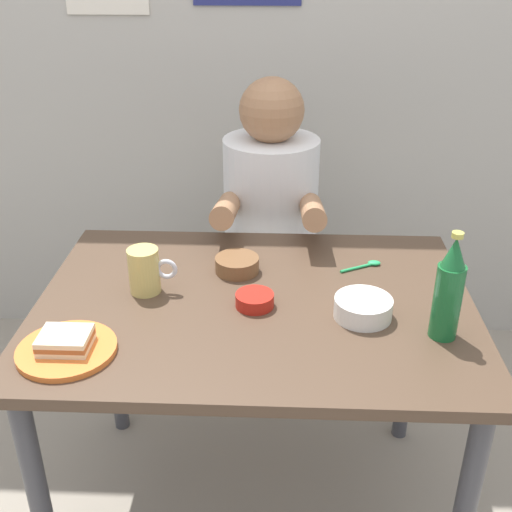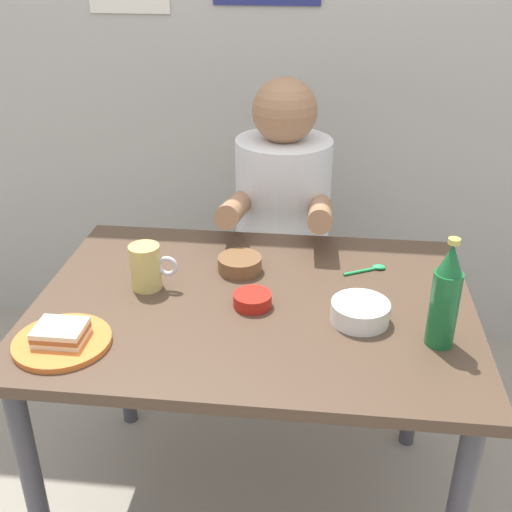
{
  "view_description": "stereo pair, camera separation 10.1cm",
  "coord_description": "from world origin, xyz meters",
  "views": [
    {
      "loc": [
        0.06,
        -1.36,
        1.57
      ],
      "look_at": [
        0.0,
        0.05,
        0.84
      ],
      "focal_mm": 44.19,
      "sensor_mm": 36.0,
      "label": 1
    },
    {
      "loc": [
        0.16,
        -1.35,
        1.57
      ],
      "look_at": [
        0.0,
        0.05,
        0.84
      ],
      "focal_mm": 44.19,
      "sensor_mm": 36.0,
      "label": 2
    }
  ],
  "objects": [
    {
      "name": "person_seated",
      "position": [
        0.02,
        0.62,
        0.77
      ],
      "size": [
        0.33,
        0.56,
        0.72
      ],
      "color": "white",
      "rests_on": "stool"
    },
    {
      "name": "sandwich",
      "position": [
        -0.41,
        -0.24,
        0.77
      ],
      "size": [
        0.11,
        0.09,
        0.04
      ],
      "color": "beige",
      "rests_on": "plate_orange"
    },
    {
      "name": "beer_mug",
      "position": [
        -0.28,
        0.03,
        0.8
      ],
      "size": [
        0.13,
        0.08,
        0.12
      ],
      "color": "#D1BC66",
      "rests_on": "dining_table"
    },
    {
      "name": "ground_plane",
      "position": [
        0.0,
        0.0,
        0.0
      ],
      "size": [
        6.0,
        6.0,
        0.0
      ],
      "primitive_type": "plane",
      "color": "gray"
    },
    {
      "name": "wall_back",
      "position": [
        -0.0,
        1.05,
        1.3
      ],
      "size": [
        4.4,
        0.09,
        2.6
      ],
      "color": "#ADA89E",
      "rests_on": "ground"
    },
    {
      "name": "stool",
      "position": [
        0.02,
        0.63,
        0.35
      ],
      "size": [
        0.34,
        0.34,
        0.45
      ],
      "color": "#4C4C51",
      "rests_on": "ground"
    },
    {
      "name": "beer_bottle",
      "position": [
        0.44,
        -0.14,
        0.86
      ],
      "size": [
        0.06,
        0.06,
        0.26
      ],
      "color": "#19602D",
      "rests_on": "dining_table"
    },
    {
      "name": "spoon",
      "position": [
        0.3,
        0.19,
        0.75
      ],
      "size": [
        0.12,
        0.07,
        0.01
      ],
      "color": "#26A559",
      "rests_on": "dining_table"
    },
    {
      "name": "rice_bowl_white",
      "position": [
        0.26,
        -0.07,
        0.77
      ],
      "size": [
        0.14,
        0.14,
        0.05
      ],
      "color": "silver",
      "rests_on": "dining_table"
    },
    {
      "name": "dining_table",
      "position": [
        0.0,
        0.0,
        0.65
      ],
      "size": [
        1.1,
        0.8,
        0.74
      ],
      "color": "#4C3828",
      "rests_on": "ground"
    },
    {
      "name": "plate_orange",
      "position": [
        -0.41,
        -0.24,
        0.75
      ],
      "size": [
        0.22,
        0.22,
        0.01
      ],
      "primitive_type": "cylinder",
      "color": "orange",
      "rests_on": "dining_table"
    },
    {
      "name": "sambal_bowl_red",
      "position": [
        -0.0,
        -0.03,
        0.76
      ],
      "size": [
        0.1,
        0.1,
        0.03
      ],
      "color": "#B21E14",
      "rests_on": "dining_table"
    },
    {
      "name": "condiment_bowl_brown",
      "position": [
        -0.06,
        0.15,
        0.76
      ],
      "size": [
        0.12,
        0.12,
        0.04
      ],
      "color": "brown",
      "rests_on": "dining_table"
    }
  ]
}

